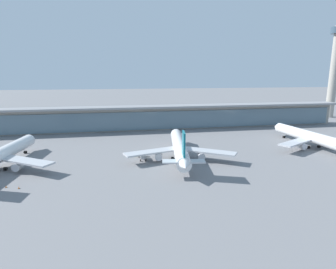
{
  "coord_description": "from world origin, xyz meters",
  "views": [
    {
      "loc": [
        -24.32,
        -103.98,
        34.31
      ],
      "look_at": [
        0.0,
        20.08,
        7.23
      ],
      "focal_mm": 29.93,
      "sensor_mm": 36.0,
      "label": 1
    }
  ],
  "objects_px": {
    "service_truck_under_wing_yellow": "(142,155)",
    "safety_cone_charlie": "(19,188)",
    "airliner_right_stand": "(312,137)",
    "safety_cone_bravo": "(6,187)",
    "control_tower": "(335,64)",
    "airliner_centre_stand": "(179,147)"
  },
  "relations": [
    {
      "from": "airliner_right_stand",
      "to": "safety_cone_bravo",
      "type": "relative_size",
      "value": 84.29
    },
    {
      "from": "airliner_right_stand",
      "to": "control_tower",
      "type": "xyz_separation_m",
      "value": [
        81.84,
        84.89,
        37.49
      ]
    },
    {
      "from": "airliner_centre_stand",
      "to": "service_truck_under_wing_yellow",
      "type": "distance_m",
      "value": 15.76
    },
    {
      "from": "airliner_right_stand",
      "to": "safety_cone_charlie",
      "type": "bearing_deg",
      "value": -167.61
    },
    {
      "from": "airliner_right_stand",
      "to": "safety_cone_charlie",
      "type": "height_order",
      "value": "airliner_right_stand"
    },
    {
      "from": "airliner_centre_stand",
      "to": "control_tower",
      "type": "distance_m",
      "value": 178.17
    },
    {
      "from": "airliner_centre_stand",
      "to": "service_truck_under_wing_yellow",
      "type": "xyz_separation_m",
      "value": [
        -15.23,
        2.44,
        -3.24
      ]
    },
    {
      "from": "service_truck_under_wing_yellow",
      "to": "control_tower",
      "type": "bearing_deg",
      "value": 28.31
    },
    {
      "from": "service_truck_under_wing_yellow",
      "to": "control_tower",
      "type": "xyz_separation_m",
      "value": [
        163.91,
        88.31,
        40.73
      ]
    },
    {
      "from": "airliner_right_stand",
      "to": "service_truck_under_wing_yellow",
      "type": "xyz_separation_m",
      "value": [
        -82.07,
        -3.42,
        -3.24
      ]
    },
    {
      "from": "airliner_right_stand",
      "to": "control_tower",
      "type": "bearing_deg",
      "value": 46.05
    },
    {
      "from": "control_tower",
      "to": "airliner_centre_stand",
      "type": "bearing_deg",
      "value": -148.6
    },
    {
      "from": "safety_cone_bravo",
      "to": "airliner_centre_stand",
      "type": "bearing_deg",
      "value": 17.97
    },
    {
      "from": "airliner_centre_stand",
      "to": "safety_cone_charlie",
      "type": "bearing_deg",
      "value": -159.28
    },
    {
      "from": "airliner_right_stand",
      "to": "control_tower",
      "type": "distance_m",
      "value": 123.73
    },
    {
      "from": "airliner_right_stand",
      "to": "safety_cone_bravo",
      "type": "distance_m",
      "value": 129.26
    },
    {
      "from": "airliner_right_stand",
      "to": "safety_cone_charlie",
      "type": "xyz_separation_m",
      "value": [
        -122.52,
        -26.92,
        -4.63
      ]
    },
    {
      "from": "service_truck_under_wing_yellow",
      "to": "safety_cone_charlie",
      "type": "distance_m",
      "value": 46.8
    },
    {
      "from": "control_tower",
      "to": "safety_cone_bravo",
      "type": "height_order",
      "value": "control_tower"
    },
    {
      "from": "service_truck_under_wing_yellow",
      "to": "safety_cone_charlie",
      "type": "relative_size",
      "value": 12.36
    },
    {
      "from": "control_tower",
      "to": "safety_cone_bravo",
      "type": "xyz_separation_m",
      "value": [
        -208.52,
        -110.16,
        -42.12
      ]
    },
    {
      "from": "airliner_centre_stand",
      "to": "safety_cone_charlie",
      "type": "relative_size",
      "value": 84.08
    }
  ]
}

